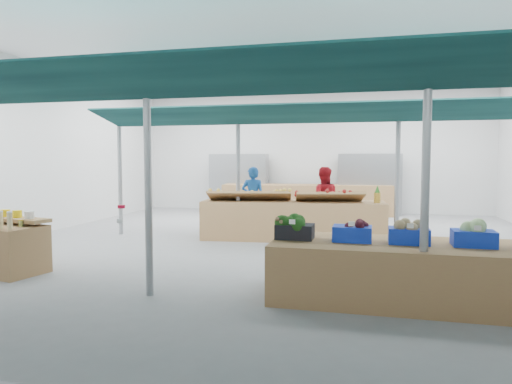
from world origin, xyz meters
TOP-DOWN VIEW (x-y plane):
  - floor at (0.00, 0.00)m, footprint 13.00×13.00m
  - hall at (0.00, 1.44)m, footprint 13.00×13.00m
  - pole_grid at (0.75, -1.75)m, footprint 10.00×4.60m
  - awnings at (0.75, -1.75)m, footprint 9.50×7.08m
  - back_shelving_left at (-2.50, 6.00)m, footprint 2.00×0.50m
  - back_shelving_right at (2.00, 6.00)m, footprint 2.00×0.50m
  - veg_counter at (2.59, -3.52)m, footprint 3.94×1.35m
  - fruit_counter at (0.24, 0.70)m, footprint 4.20×1.34m
  - far_counter at (-0.05, 5.59)m, footprint 5.62×1.70m
  - crate_stack at (2.90, -2.87)m, footprint 0.53×0.38m
  - vendor_left at (-0.96, 1.80)m, footprint 0.63×0.45m
  - vendor_right at (0.84, 1.80)m, footprint 0.85×0.69m
  - crate_broccoli at (0.91, -3.50)m, footprint 0.51×0.41m
  - crate_beets at (1.67, -3.51)m, footprint 0.51×0.41m
  - crate_celeriac at (2.38, -3.51)m, footprint 0.51×0.41m
  - crate_cabbage at (3.14, -3.52)m, footprint 0.51×0.41m
  - sparrow at (0.73, -3.63)m, footprint 0.12×0.09m
  - pole_ribbon at (-1.88, -3.17)m, footprint 0.12×0.12m
  - apple_heap_yellow at (-0.73, 0.51)m, footprint 1.99×1.02m
  - apple_heap_red at (1.08, 0.67)m, footprint 1.60×0.95m
  - pineapple at (2.10, 0.76)m, footprint 0.14×0.14m

SIDE VIEW (x-z plane):
  - floor at x=0.00m, z-range 0.00..0.00m
  - crate_stack at x=2.90m, z-range 0.00..0.61m
  - veg_counter at x=2.59m, z-range 0.00..0.76m
  - fruit_counter at x=0.24m, z-range 0.00..0.88m
  - far_counter at x=-0.05m, z-range 0.00..1.00m
  - vendor_left at x=-0.96m, z-range 0.00..1.65m
  - vendor_right at x=0.84m, z-range 0.00..1.65m
  - crate_beets at x=1.67m, z-range 0.75..1.04m
  - crate_celeriac at x=2.38m, z-range 0.75..1.06m
  - crate_broccoli at x=0.91m, z-range 0.75..1.10m
  - crate_cabbage at x=3.14m, z-range 0.75..1.10m
  - back_shelving_left at x=-2.50m, z-range 0.00..2.00m
  - back_shelving_right at x=2.00m, z-range 0.00..2.00m
  - sparrow at x=0.73m, z-range 0.95..1.07m
  - apple_heap_yellow at x=-0.73m, z-range 0.91..1.19m
  - apple_heap_red at x=1.08m, z-range 0.91..1.19m
  - pineapple at x=2.10m, z-range 0.87..1.26m
  - pole_ribbon at x=-1.88m, z-range 0.94..1.22m
  - pole_grid at x=0.75m, z-range 0.31..3.31m
  - hall at x=0.00m, z-range -3.85..9.15m
  - awnings at x=0.75m, z-range 2.63..2.93m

